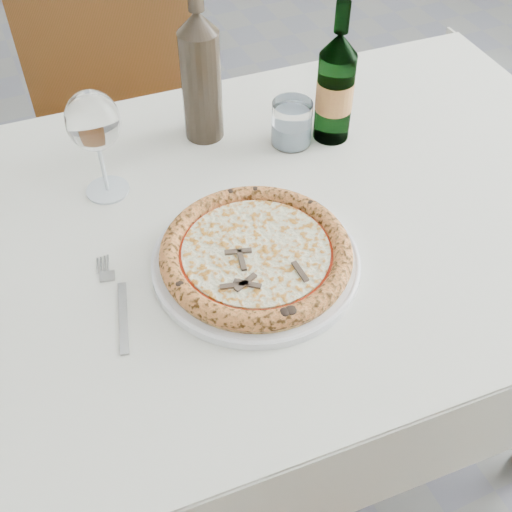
{
  "coord_description": "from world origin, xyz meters",
  "views": [
    {
      "loc": [
        -0.5,
        -0.52,
        1.47
      ],
      "look_at": [
        -0.22,
        0.08,
        0.78
      ],
      "focal_mm": 45.0,
      "sensor_mm": 36.0,
      "label": 1
    }
  ],
  "objects_px": {
    "wine_glass": "(93,123)",
    "pizza": "(256,253)",
    "beer_bottle": "(335,87)",
    "dining_table": "(232,262)",
    "chair_far": "(119,104)",
    "tumbler": "(292,126)",
    "plate": "(256,261)",
    "wine_bottle": "(201,75)"
  },
  "relations": [
    {
      "from": "wine_glass",
      "to": "pizza",
      "type": "bearing_deg",
      "value": -58.54
    },
    {
      "from": "chair_far",
      "to": "dining_table",
      "type": "bearing_deg",
      "value": -89.58
    },
    {
      "from": "plate",
      "to": "wine_bottle",
      "type": "xyz_separation_m",
      "value": [
        0.05,
        0.34,
        0.12
      ]
    },
    {
      "from": "beer_bottle",
      "to": "plate",
      "type": "bearing_deg",
      "value": -137.07
    },
    {
      "from": "plate",
      "to": "wine_glass",
      "type": "xyz_separation_m",
      "value": [
        -0.16,
        0.26,
        0.13
      ]
    },
    {
      "from": "chair_far",
      "to": "pizza",
      "type": "relative_size",
      "value": 3.23
    },
    {
      "from": "wine_glass",
      "to": "tumbler",
      "type": "xyz_separation_m",
      "value": [
        0.35,
        -0.0,
        -0.1
      ]
    },
    {
      "from": "dining_table",
      "to": "chair_far",
      "type": "relative_size",
      "value": 1.56
    },
    {
      "from": "chair_far",
      "to": "wine_bottle",
      "type": "height_order",
      "value": "wine_bottle"
    },
    {
      "from": "chair_far",
      "to": "tumbler",
      "type": "relative_size",
      "value": 11.3
    },
    {
      "from": "pizza",
      "to": "wine_glass",
      "type": "xyz_separation_m",
      "value": [
        -0.16,
        0.26,
        0.11
      ]
    },
    {
      "from": "dining_table",
      "to": "wine_glass",
      "type": "height_order",
      "value": "wine_glass"
    },
    {
      "from": "beer_bottle",
      "to": "wine_bottle",
      "type": "bearing_deg",
      "value": 154.72
    },
    {
      "from": "dining_table",
      "to": "plate",
      "type": "distance_m",
      "value": 0.14
    },
    {
      "from": "chair_far",
      "to": "tumbler",
      "type": "xyz_separation_m",
      "value": [
        0.19,
        -0.6,
        0.26
      ]
    },
    {
      "from": "plate",
      "to": "dining_table",
      "type": "bearing_deg",
      "value": 90.0
    },
    {
      "from": "dining_table",
      "to": "chair_far",
      "type": "xyz_separation_m",
      "value": [
        -0.01,
        0.76,
        -0.13
      ]
    },
    {
      "from": "chair_far",
      "to": "beer_bottle",
      "type": "relative_size",
      "value": 3.62
    },
    {
      "from": "pizza",
      "to": "wine_glass",
      "type": "height_order",
      "value": "wine_glass"
    },
    {
      "from": "dining_table",
      "to": "beer_bottle",
      "type": "xyz_separation_m",
      "value": [
        0.26,
        0.14,
        0.19
      ]
    },
    {
      "from": "pizza",
      "to": "wine_bottle",
      "type": "height_order",
      "value": "wine_bottle"
    },
    {
      "from": "pizza",
      "to": "tumbler",
      "type": "xyz_separation_m",
      "value": [
        0.19,
        0.26,
        0.01
      ]
    },
    {
      "from": "plate",
      "to": "tumbler",
      "type": "xyz_separation_m",
      "value": [
        0.19,
        0.26,
        0.03
      ]
    },
    {
      "from": "tumbler",
      "to": "wine_glass",
      "type": "bearing_deg",
      "value": 179.47
    },
    {
      "from": "chair_far",
      "to": "plate",
      "type": "relative_size",
      "value": 2.95
    },
    {
      "from": "wine_glass",
      "to": "beer_bottle",
      "type": "distance_m",
      "value": 0.42
    },
    {
      "from": "tumbler",
      "to": "plate",
      "type": "bearing_deg",
      "value": -125.93
    },
    {
      "from": "dining_table",
      "to": "pizza",
      "type": "relative_size",
      "value": 5.03
    },
    {
      "from": "beer_bottle",
      "to": "dining_table",
      "type": "bearing_deg",
      "value": -151.22
    },
    {
      "from": "dining_table",
      "to": "plate",
      "type": "xyz_separation_m",
      "value": [
        -0.0,
        -0.1,
        0.1
      ]
    },
    {
      "from": "dining_table",
      "to": "chair_far",
      "type": "bearing_deg",
      "value": 90.42
    },
    {
      "from": "pizza",
      "to": "tumbler",
      "type": "height_order",
      "value": "tumbler"
    },
    {
      "from": "chair_far",
      "to": "tumbler",
      "type": "distance_m",
      "value": 0.68
    },
    {
      "from": "tumbler",
      "to": "wine_bottle",
      "type": "height_order",
      "value": "wine_bottle"
    },
    {
      "from": "dining_table",
      "to": "tumbler",
      "type": "xyz_separation_m",
      "value": [
        0.19,
        0.16,
        0.13
      ]
    },
    {
      "from": "chair_far",
      "to": "plate",
      "type": "distance_m",
      "value": 0.89
    },
    {
      "from": "wine_bottle",
      "to": "dining_table",
      "type": "bearing_deg",
      "value": -101.54
    },
    {
      "from": "plate",
      "to": "chair_far",
      "type": "bearing_deg",
      "value": 90.37
    },
    {
      "from": "pizza",
      "to": "beer_bottle",
      "type": "xyz_separation_m",
      "value": [
        0.26,
        0.24,
        0.08
      ]
    },
    {
      "from": "tumbler",
      "to": "wine_bottle",
      "type": "distance_m",
      "value": 0.18
    },
    {
      "from": "pizza",
      "to": "plate",
      "type": "bearing_deg",
      "value": 60.0
    },
    {
      "from": "pizza",
      "to": "beer_bottle",
      "type": "bearing_deg",
      "value": 42.93
    }
  ]
}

